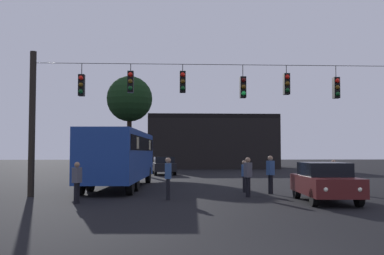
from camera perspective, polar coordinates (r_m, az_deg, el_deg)
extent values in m
plane|color=black|center=(32.63, 0.67, -6.47)|extent=(168.00, 168.00, 0.00)
cylinder|color=black|center=(21.08, -19.34, 0.49)|extent=(0.28, 0.28, 6.35)
cylinder|color=black|center=(20.64, 2.78, 7.86)|extent=(15.97, 0.02, 0.02)
cylinder|color=black|center=(20.86, -13.60, 7.10)|extent=(0.03, 0.03, 0.49)
cube|color=black|center=(20.75, -13.62, 5.14)|extent=(0.26, 0.32, 0.95)
sphere|color=red|center=(20.62, -13.71, 6.04)|extent=(0.20, 0.20, 0.20)
sphere|color=#5B3D0C|center=(20.57, -13.72, 5.21)|extent=(0.20, 0.20, 0.20)
sphere|color=#0C4219|center=(20.53, -13.73, 4.39)|extent=(0.20, 0.20, 0.20)
cylinder|color=black|center=(20.59, -7.66, 7.42)|extent=(0.03, 0.03, 0.32)
cube|color=black|center=(20.48, -7.68, 5.67)|extent=(0.26, 0.32, 0.95)
sphere|color=red|center=(20.35, -7.71, 6.58)|extent=(0.20, 0.20, 0.20)
sphere|color=#5B3D0C|center=(20.30, -7.72, 5.74)|extent=(0.20, 0.20, 0.20)
sphere|color=#0C4219|center=(20.26, -7.73, 4.90)|extent=(0.20, 0.20, 0.20)
cylinder|color=black|center=(20.53, -1.18, 7.44)|extent=(0.03, 0.03, 0.31)
cube|color=black|center=(20.42, -1.18, 5.70)|extent=(0.26, 0.32, 0.95)
sphere|color=red|center=(20.29, -1.16, 6.62)|extent=(0.20, 0.20, 0.20)
sphere|color=#5B3D0C|center=(20.24, -1.16, 5.78)|extent=(0.20, 0.20, 0.20)
sphere|color=#0C4219|center=(20.20, -1.16, 4.94)|extent=(0.20, 0.20, 0.20)
cylinder|color=black|center=(20.76, 6.36, 7.03)|extent=(0.03, 0.03, 0.53)
cube|color=black|center=(20.64, 6.37, 5.00)|extent=(0.26, 0.32, 0.95)
sphere|color=#510A0A|center=(20.51, 6.45, 5.90)|extent=(0.20, 0.20, 0.20)
sphere|color=#5B3D0C|center=(20.47, 6.45, 5.07)|extent=(0.20, 0.20, 0.20)
sphere|color=#1EE04C|center=(20.43, 6.46, 4.24)|extent=(0.20, 0.20, 0.20)
cylinder|color=black|center=(21.18, 11.69, 7.10)|extent=(0.03, 0.03, 0.37)
cube|color=black|center=(21.07, 11.71, 5.33)|extent=(0.26, 0.32, 0.95)
sphere|color=red|center=(20.94, 11.83, 6.21)|extent=(0.20, 0.20, 0.20)
sphere|color=#5B3D0C|center=(20.90, 11.84, 5.40)|extent=(0.20, 0.20, 0.20)
sphere|color=#0C4219|center=(20.86, 11.85, 4.59)|extent=(0.20, 0.20, 0.20)
cylinder|color=black|center=(21.84, 17.52, 6.66)|extent=(0.03, 0.03, 0.52)
cube|color=black|center=(21.73, 17.55, 4.74)|extent=(0.26, 0.32, 0.95)
sphere|color=red|center=(21.61, 17.71, 5.59)|extent=(0.20, 0.20, 0.20)
sphere|color=#5B3D0C|center=(21.56, 17.72, 4.81)|extent=(0.20, 0.20, 0.20)
sphere|color=#0C4219|center=(21.52, 17.73, 4.01)|extent=(0.20, 0.20, 0.20)
cube|color=navy|center=(24.96, -8.93, -3.45)|extent=(3.07, 11.12, 2.50)
cube|color=black|center=(24.96, -8.91, -2.05)|extent=(3.08, 10.46, 0.70)
cylinder|color=black|center=(29.08, -9.88, -5.85)|extent=(0.33, 1.01, 1.00)
cylinder|color=black|center=(28.78, -5.50, -5.91)|extent=(0.33, 1.01, 1.00)
cylinder|color=black|center=(23.05, -12.56, -6.56)|extent=(0.33, 1.01, 1.00)
cylinder|color=black|center=(22.67, -7.05, -6.67)|extent=(0.33, 1.01, 1.00)
cylinder|color=black|center=(21.13, -13.75, -6.87)|extent=(0.33, 1.01, 1.00)
cylinder|color=black|center=(20.71, -7.74, -7.00)|extent=(0.33, 1.01, 1.00)
cube|color=beige|center=(28.23, -7.86, -2.17)|extent=(2.60, 0.93, 0.56)
cube|color=beige|center=(22.25, -10.03, -1.92)|extent=(2.60, 0.93, 0.56)
cube|color=#511919|center=(18.41, 16.29, -6.90)|extent=(2.06, 4.40, 0.68)
cube|color=black|center=(18.52, 16.13, -5.02)|extent=(1.72, 2.41, 0.52)
cylinder|color=black|center=(17.32, 20.13, -8.22)|extent=(0.26, 0.65, 0.64)
cylinder|color=black|center=(16.87, 15.00, -8.44)|extent=(0.26, 0.65, 0.64)
cylinder|color=black|center=(20.01, 17.40, -7.55)|extent=(0.26, 0.65, 0.64)
cylinder|color=black|center=(19.62, 12.93, -7.70)|extent=(0.26, 0.65, 0.64)
sphere|color=white|center=(16.58, 20.19, -7.27)|extent=(0.18, 0.18, 0.18)
sphere|color=white|center=(16.23, 16.32, -7.43)|extent=(0.18, 0.18, 0.18)
cube|color=black|center=(39.10, -3.56, -4.93)|extent=(2.20, 4.45, 0.68)
cube|color=black|center=(38.93, -3.54, -4.06)|extent=(1.80, 2.46, 0.52)
cylinder|color=black|center=(40.47, -4.85, -5.35)|extent=(0.28, 0.66, 0.64)
cylinder|color=black|center=(40.59, -2.61, -5.35)|extent=(0.28, 0.66, 0.64)
cylinder|color=black|center=(37.64, -4.59, -5.52)|extent=(0.28, 0.66, 0.64)
cylinder|color=black|center=(37.77, -2.18, -5.52)|extent=(0.28, 0.66, 0.64)
sphere|color=white|center=(41.15, -4.61, -4.84)|extent=(0.18, 0.18, 0.18)
sphere|color=white|center=(41.24, -3.00, -4.84)|extent=(0.18, 0.18, 0.18)
cylinder|color=black|center=(19.95, 6.90, -7.39)|extent=(0.14, 0.14, 0.84)
cylinder|color=black|center=(19.80, 7.11, -7.42)|extent=(0.14, 0.14, 0.84)
cube|color=#4C4C56|center=(19.83, 6.99, -5.28)|extent=(0.33, 0.41, 0.63)
sphere|color=#8C6B51|center=(19.82, 6.98, -4.04)|extent=(0.23, 0.23, 0.23)
cylinder|color=black|center=(17.80, -14.33, -7.96)|extent=(0.14, 0.14, 0.77)
cylinder|color=black|center=(17.94, -14.07, -7.92)|extent=(0.14, 0.14, 0.77)
cube|color=#4C4C56|center=(17.83, -14.17, -5.79)|extent=(0.34, 0.42, 0.58)
sphere|color=#8C6B51|center=(17.81, -14.15, -4.53)|extent=(0.21, 0.21, 0.21)
cylinder|color=black|center=(18.60, -3.03, -7.72)|extent=(0.14, 0.14, 0.84)
cylinder|color=black|center=(18.76, -2.98, -7.68)|extent=(0.14, 0.14, 0.84)
cube|color=#2D4C7F|center=(18.63, -3.00, -5.45)|extent=(0.27, 0.38, 0.63)
sphere|color=#8C6B51|center=(18.62, -2.99, -4.13)|extent=(0.23, 0.23, 0.23)
cylinder|color=black|center=(23.30, 17.21, -6.74)|extent=(0.14, 0.14, 0.77)
cylinder|color=black|center=(23.16, 17.41, -6.76)|extent=(0.14, 0.14, 0.77)
cube|color=silver|center=(23.19, 17.28, -5.08)|extent=(0.30, 0.40, 0.58)
sphere|color=#8C6B51|center=(23.18, 17.26, -4.11)|extent=(0.21, 0.21, 0.21)
cylinder|color=black|center=(21.38, 9.90, -7.04)|extent=(0.14, 0.14, 0.87)
cylinder|color=black|center=(21.51, 9.67, -7.01)|extent=(0.14, 0.14, 0.87)
cube|color=#2D4C7F|center=(21.41, 9.77, -4.99)|extent=(0.34, 0.42, 0.65)
sphere|color=#8C6B51|center=(21.40, 9.75, -3.80)|extent=(0.24, 0.24, 0.24)
cylinder|color=black|center=(22.35, 6.56, -7.04)|extent=(0.14, 0.14, 0.75)
cylinder|color=black|center=(22.19, 6.53, -7.07)|extent=(0.14, 0.14, 0.75)
cube|color=#2D4C7F|center=(22.23, 6.53, -5.35)|extent=(0.32, 0.41, 0.57)
sphere|color=#8C6B51|center=(22.22, 6.52, -4.36)|extent=(0.20, 0.20, 0.20)
cube|color=black|center=(57.43, 2.26, -2.12)|extent=(15.06, 12.04, 5.78)
cube|color=black|center=(57.56, 2.25, 1.01)|extent=(15.06, 12.04, 0.50)
cylinder|color=black|center=(43.15, -7.84, -2.00)|extent=(0.44, 0.44, 5.44)
sphere|color=black|center=(43.44, -7.80, 3.57)|extent=(4.28, 4.28, 4.28)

